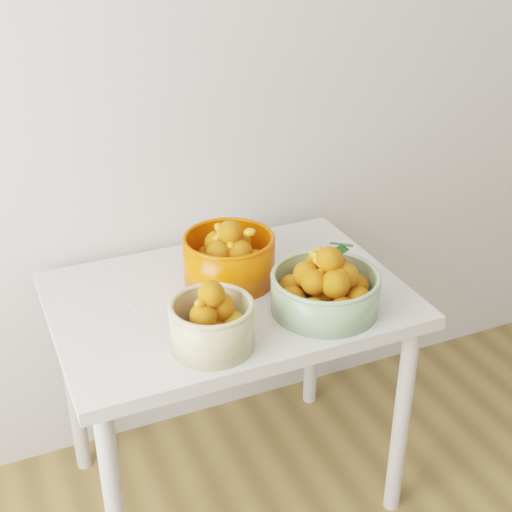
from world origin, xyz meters
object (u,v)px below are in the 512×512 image
(bowl_cream, at_px, (212,323))
(bowl_orange, at_px, (229,257))
(table, at_px, (229,322))
(bowl_green, at_px, (326,288))

(bowl_cream, height_order, bowl_orange, bowl_orange)
(table, relative_size, bowl_cream, 3.61)
(bowl_orange, bearing_deg, table, -113.26)
(bowl_green, xyz_separation_m, bowl_orange, (-0.18, 0.25, 0.01))
(table, xyz_separation_m, bowl_orange, (0.03, 0.07, 0.17))
(table, height_order, bowl_cream, bowl_cream)
(bowl_cream, xyz_separation_m, bowl_orange, (0.16, 0.29, 0.01))
(table, bearing_deg, bowl_cream, -120.63)
(table, bearing_deg, bowl_green, -39.81)
(bowl_green, height_order, bowl_orange, same)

